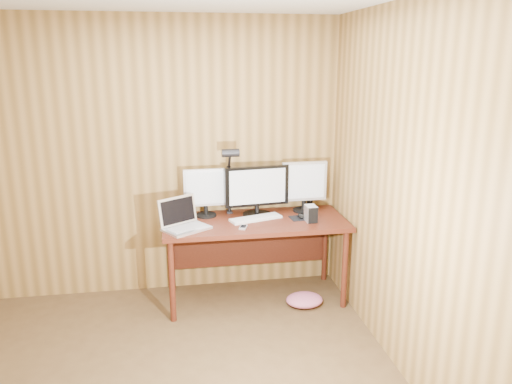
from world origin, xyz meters
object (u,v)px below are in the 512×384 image
object	(u,v)px
laptop	(183,221)
phone	(243,227)
monitor_right	(304,185)
monitor_center	(257,190)
desk_lamp	(230,171)
hard_drive	(311,214)
monitor_left	(205,191)
keyboard	(256,218)
desk	(254,231)
speaker	(310,202)
mouse	(301,216)

from	to	relation	value
laptop	phone	world-z (taller)	laptop
monitor_right	laptop	bearing A→B (deg)	-166.50
monitor_center	desk_lamp	distance (m)	0.30
hard_drive	monitor_left	bearing A→B (deg)	158.71
keyboard	phone	size ratio (longest dim) A/B	3.94
monitor_center	monitor_right	distance (m)	0.45
desk	speaker	bearing A→B (deg)	17.56
keyboard	speaker	xyz separation A→B (m)	(0.55, 0.23, 0.05)
monitor_left	monitor_right	xyz separation A→B (m)	(0.90, 0.00, 0.02)
keyboard	desk	bearing A→B (deg)	82.77
desk	monitor_right	bearing A→B (deg)	13.48
phone	monitor_right	bearing A→B (deg)	49.82
speaker	laptop	bearing A→B (deg)	-163.07
mouse	hard_drive	bearing A→B (deg)	-61.61
phone	mouse	bearing A→B (deg)	36.71
mouse	phone	bearing A→B (deg)	-162.89
desk	monitor_center	xyz separation A→B (m)	(0.04, 0.06, 0.36)
monitor_left	monitor_right	size ratio (longest dim) A/B	0.93
monitor_left	monitor_center	bearing A→B (deg)	-8.99
hard_drive	speaker	size ratio (longest dim) A/B	1.08
desk	desk_lamp	bearing A→B (deg)	153.75
desk	keyboard	xyz separation A→B (m)	(0.01, -0.05, 0.13)
keyboard	phone	bearing A→B (deg)	-141.63
monitor_center	mouse	bearing A→B (deg)	-26.82
monitor_center	mouse	xyz separation A→B (m)	(0.37, -0.14, -0.22)
monitor_left	phone	world-z (taller)	monitor_left
monitor_left	keyboard	size ratio (longest dim) A/B	0.90
monitor_left	speaker	world-z (taller)	monitor_left
desk	monitor_right	size ratio (longest dim) A/B	3.42
laptop	monitor_left	bearing A→B (deg)	21.41
monitor_right	phone	world-z (taller)	monitor_right
keyboard	mouse	distance (m)	0.41
mouse	phone	size ratio (longest dim) A/B	0.86
hard_drive	monitor_right	bearing A→B (deg)	84.53
mouse	hard_drive	world-z (taller)	hard_drive
laptop	mouse	distance (m)	1.05
monitor_right	desk_lamp	size ratio (longest dim) A/B	0.71
mouse	phone	xyz separation A→B (m)	(-0.54, -0.18, -0.01)
monitor_center	monitor_right	bearing A→B (deg)	1.04
phone	speaker	distance (m)	0.82
desk	monitor_left	xyz separation A→B (m)	(-0.42, 0.12, 0.36)
monitor_right	keyboard	distance (m)	0.56
monitor_center	hard_drive	world-z (taller)	monitor_center
keyboard	monitor_left	bearing A→B (deg)	140.91
mouse	speaker	xyz separation A→B (m)	(0.15, 0.26, 0.04)
laptop	phone	bearing A→B (deg)	-41.72
keyboard	phone	world-z (taller)	keyboard
hard_drive	monitor_center	bearing A→B (deg)	148.08
monitor_left	speaker	xyz separation A→B (m)	(0.98, 0.06, -0.17)
monitor_center	laptop	size ratio (longest dim) A/B	1.30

